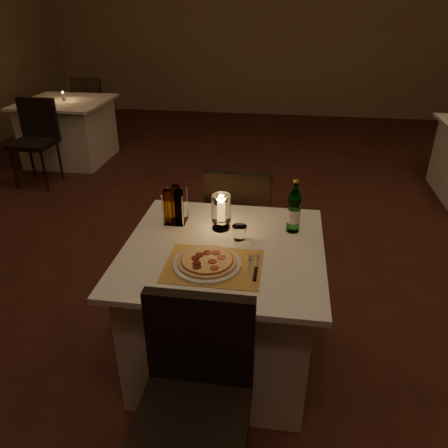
# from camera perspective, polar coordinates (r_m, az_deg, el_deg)

# --- Properties ---
(floor) EXTENTS (8.00, 10.00, 0.02)m
(floor) POSITION_cam_1_polar(r_m,az_deg,el_deg) (3.30, 6.22, -6.95)
(floor) COLOR #491F17
(floor) RESTS_ON ground
(wall_back) EXTENTS (8.00, 0.02, 3.00)m
(wall_back) POSITION_cam_1_polar(r_m,az_deg,el_deg) (7.74, 8.91, 24.80)
(wall_back) COLOR #917754
(wall_back) RESTS_ON ground
(main_table) EXTENTS (1.00, 1.00, 0.74)m
(main_table) POSITION_cam_1_polar(r_m,az_deg,el_deg) (2.40, -0.07, -10.55)
(main_table) COLOR silver
(main_table) RESTS_ON ground
(chair_near) EXTENTS (0.42, 0.42, 0.90)m
(chair_near) POSITION_cam_1_polar(r_m,az_deg,el_deg) (1.76, -3.72, -20.35)
(chair_near) COLOR black
(chair_near) RESTS_ON ground
(chair_far) EXTENTS (0.42, 0.42, 0.90)m
(chair_far) POSITION_cam_1_polar(r_m,az_deg,el_deg) (2.90, 2.00, 0.89)
(chair_far) COLOR black
(chair_far) RESTS_ON ground
(placemat) EXTENTS (0.45, 0.34, 0.00)m
(placemat) POSITION_cam_1_polar(r_m,az_deg,el_deg) (2.04, -1.38, -5.49)
(placemat) COLOR gold
(placemat) RESTS_ON main_table
(plate) EXTENTS (0.32, 0.32, 0.01)m
(plate) POSITION_cam_1_polar(r_m,az_deg,el_deg) (2.04, -2.22, -5.21)
(plate) COLOR white
(plate) RESTS_ON placemat
(pizza) EXTENTS (0.28, 0.28, 0.02)m
(pizza) POSITION_cam_1_polar(r_m,az_deg,el_deg) (2.03, -2.23, -4.83)
(pizza) COLOR #D8B77F
(pizza) RESTS_ON plate
(fork) EXTENTS (0.02, 0.18, 0.00)m
(fork) POSITION_cam_1_polar(r_m,az_deg,el_deg) (2.05, 3.35, -5.25)
(fork) COLOR silver
(fork) RESTS_ON placemat
(knife) EXTENTS (0.02, 0.22, 0.01)m
(knife) POSITION_cam_1_polar(r_m,az_deg,el_deg) (1.99, 4.19, -6.19)
(knife) COLOR black
(knife) RESTS_ON placemat
(tumbler) EXTENTS (0.08, 0.08, 0.08)m
(tumbler) POSITION_cam_1_polar(r_m,az_deg,el_deg) (2.24, 2.02, -1.13)
(tumbler) COLOR white
(tumbler) RESTS_ON main_table
(water_bottle) EXTENTS (0.07, 0.07, 0.29)m
(water_bottle) POSITION_cam_1_polar(r_m,az_deg,el_deg) (2.31, 9.12, 1.68)
(water_bottle) COLOR #5FB168
(water_bottle) RESTS_ON main_table
(hurricane_candle) EXTENTS (0.10, 0.10, 0.20)m
(hurricane_candle) POSITION_cam_1_polar(r_m,az_deg,el_deg) (2.31, -0.37, 1.93)
(hurricane_candle) COLOR white
(hurricane_candle) RESTS_ON main_table
(cruet_caddy) EXTENTS (0.12, 0.12, 0.21)m
(cruet_caddy) POSITION_cam_1_polar(r_m,az_deg,el_deg) (2.39, -6.47, 2.21)
(cruet_caddy) COLOR white
(cruet_caddy) RESTS_ON main_table
(neighbor_table_left) EXTENTS (1.00, 1.00, 0.74)m
(neighbor_table_left) POSITION_cam_1_polar(r_m,az_deg,el_deg) (5.82, -19.58, 11.40)
(neighbor_table_left) COLOR silver
(neighbor_table_left) RESTS_ON ground
(neighbor_chair_la) EXTENTS (0.42, 0.42, 0.90)m
(neighbor_chair_la) POSITION_cam_1_polar(r_m,az_deg,el_deg) (5.18, -23.35, 10.86)
(neighbor_chair_la) COLOR black
(neighbor_chair_la) RESTS_ON ground
(neighbor_chair_lb) EXTENTS (0.42, 0.42, 0.90)m
(neighbor_chair_lb) POSITION_cam_1_polar(r_m,az_deg,el_deg) (6.40, -16.98, 14.79)
(neighbor_chair_lb) COLOR black
(neighbor_chair_lb) RESTS_ON ground
(neighbor_candle_left) EXTENTS (0.03, 0.03, 0.11)m
(neighbor_candle_left) POSITION_cam_1_polar(r_m,az_deg,el_deg) (5.73, -20.25, 15.35)
(neighbor_candle_left) COLOR white
(neighbor_candle_left) RESTS_ON neighbor_table_left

